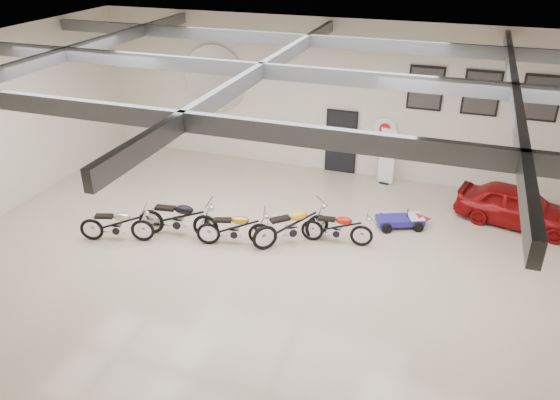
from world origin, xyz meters
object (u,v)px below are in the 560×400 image
(motorcycle_red, at_px, (337,227))
(go_kart, at_px, (405,218))
(motorcycle_silver, at_px, (116,224))
(motorcycle_gold, at_px, (234,228))
(motorcycle_yellow, at_px, (291,225))
(vintage_car, at_px, (518,206))
(motorcycle_black, at_px, (178,217))
(banner_stand, at_px, (387,157))

(motorcycle_red, height_order, go_kart, motorcycle_red)
(motorcycle_silver, distance_m, motorcycle_gold, 3.11)
(motorcycle_yellow, height_order, vintage_car, vintage_car)
(motorcycle_gold, relative_size, vintage_car, 0.59)
(motorcycle_silver, relative_size, go_kart, 1.24)
(motorcycle_yellow, bearing_deg, vintage_car, -13.78)
(motorcycle_black, xyz_separation_m, motorcycle_red, (4.09, 1.02, -0.09))
(motorcycle_silver, xyz_separation_m, vintage_car, (9.99, 4.39, 0.06))
(motorcycle_black, xyz_separation_m, vintage_car, (8.58, 3.65, -0.01))
(motorcycle_silver, bearing_deg, banner_stand, 26.89)
(motorcycle_black, bearing_deg, motorcycle_red, 5.67)
(banner_stand, distance_m, go_kart, 2.92)
(motorcycle_red, distance_m, vintage_car, 5.20)
(banner_stand, height_order, motorcycle_gold, banner_stand)
(motorcycle_yellow, distance_m, go_kart, 3.29)
(motorcycle_silver, relative_size, motorcycle_black, 0.89)
(motorcycle_silver, xyz_separation_m, motorcycle_yellow, (4.39, 1.36, 0.05))
(motorcycle_yellow, distance_m, motorcycle_red, 1.19)
(motorcycle_silver, distance_m, go_kart, 7.78)
(motorcycle_silver, height_order, motorcycle_red, motorcycle_silver)
(motorcycle_black, bearing_deg, motorcycle_gold, -5.31)
(motorcycle_yellow, distance_m, vintage_car, 6.38)
(banner_stand, bearing_deg, go_kart, -60.48)
(banner_stand, distance_m, motorcycle_black, 6.97)
(motorcycle_silver, distance_m, vintage_car, 10.92)
(motorcycle_silver, distance_m, motorcycle_black, 1.60)
(motorcycle_black, xyz_separation_m, go_kart, (5.67, 2.48, -0.28))
(motorcycle_black, distance_m, motorcycle_yellow, 3.04)
(motorcycle_gold, height_order, motorcycle_red, motorcycle_gold)
(banner_stand, bearing_deg, motorcycle_silver, -126.62)
(motorcycle_yellow, xyz_separation_m, motorcycle_red, (1.11, 0.41, -0.07))
(go_kart, bearing_deg, banner_stand, 86.03)
(banner_stand, xyz_separation_m, motorcycle_yellow, (-1.71, -4.54, -0.38))
(motorcycle_silver, bearing_deg, motorcycle_yellow, 0.06)
(motorcycle_silver, relative_size, motorcycle_gold, 1.00)
(banner_stand, bearing_deg, motorcycle_black, -122.96)
(banner_stand, height_order, motorcycle_yellow, banner_stand)
(motorcycle_gold, xyz_separation_m, vintage_car, (7.00, 3.57, 0.06))
(motorcycle_black, relative_size, motorcycle_red, 1.18)
(motorcycle_silver, height_order, motorcycle_yellow, motorcycle_yellow)
(banner_stand, relative_size, motorcycle_silver, 0.96)
(motorcycle_gold, xyz_separation_m, motorcycle_red, (2.51, 0.94, -0.02))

